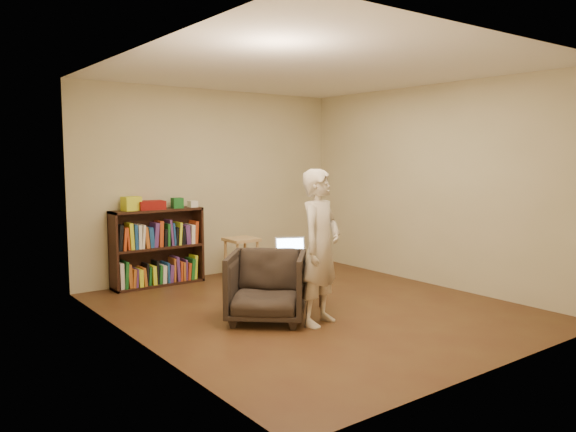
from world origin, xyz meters
TOP-DOWN VIEW (x-y plane):
  - floor at (0.00, 0.00)m, footprint 4.50×4.50m
  - ceiling at (0.00, 0.00)m, footprint 4.50×4.50m
  - wall_back at (0.00, 2.25)m, footprint 4.00×0.00m
  - wall_left at (-2.00, 0.00)m, footprint 0.00×4.50m
  - wall_right at (2.00, 0.00)m, footprint 0.00×4.50m
  - bookshelf at (-0.92, 2.09)m, footprint 1.20×0.30m
  - box_yellow at (-1.25, 2.10)m, footprint 0.24×0.19m
  - red_cloth at (-1.00, 2.09)m, footprint 0.35×0.27m
  - box_green at (-0.64, 2.07)m, footprint 0.15×0.15m
  - box_white at (-0.41, 2.06)m, footprint 0.11×0.11m
  - stool at (0.12, 1.70)m, footprint 0.40×0.40m
  - armchair at (-0.68, -0.08)m, footprint 1.10×1.10m
  - side_table at (-0.12, 0.21)m, footprint 0.50×0.50m
  - laptop at (-0.11, 0.25)m, footprint 0.45×0.44m
  - person at (-0.32, -0.49)m, footprint 0.67×0.55m

SIDE VIEW (x-z plane):
  - floor at x=0.00m, z-range 0.00..0.00m
  - armchair at x=-0.68m, z-range 0.00..0.72m
  - side_table at x=-0.12m, z-range 0.17..0.68m
  - bookshelf at x=-0.92m, z-range -0.06..0.94m
  - stool at x=0.12m, z-range 0.18..0.75m
  - laptop at x=-0.11m, z-range 0.44..0.70m
  - person at x=-0.32m, z-range 0.00..1.56m
  - box_white at x=-0.41m, z-range 1.00..1.08m
  - red_cloth at x=-1.00m, z-range 1.00..1.11m
  - box_green at x=-0.64m, z-range 1.00..1.14m
  - box_yellow at x=-1.25m, z-range 1.00..1.18m
  - wall_back at x=0.00m, z-range -0.70..3.30m
  - wall_left at x=-2.00m, z-range -0.95..3.55m
  - wall_right at x=2.00m, z-range -0.95..3.55m
  - ceiling at x=0.00m, z-range 2.60..2.60m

